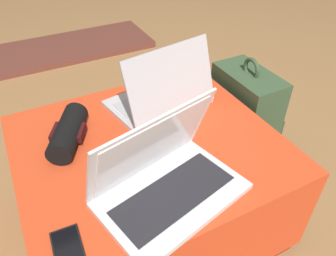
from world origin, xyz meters
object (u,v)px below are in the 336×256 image
laptop_near (165,178)px  wrist_brace (68,132)px  cell_phone (69,252)px  backpack (244,119)px  laptop_far (162,95)px

laptop_near → wrist_brace: laptop_near is taller
laptop_near → cell_phone: bearing=178.8°
backpack → wrist_brace: size_ratio=2.22×
wrist_brace → laptop_near: bearing=-61.5°
laptop_far → backpack: bearing=168.0°
laptop_far → laptop_near: bearing=54.2°
laptop_near → laptop_far: (0.17, 0.36, -0.00)m
laptop_far → wrist_brace: bearing=-3.7°
laptop_far → cell_phone: 0.62m
backpack → laptop_far: bearing=88.0°
cell_phone → backpack: 0.96m
cell_phone → wrist_brace: size_ratio=0.61×
laptop_far → wrist_brace: laptop_far is taller
backpack → wrist_brace: (-0.75, -0.03, 0.22)m
backpack → wrist_brace: 0.78m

